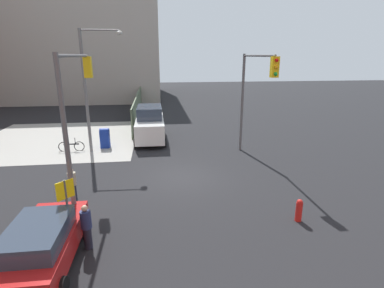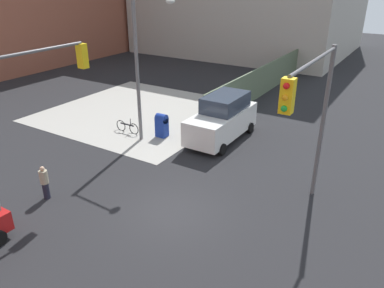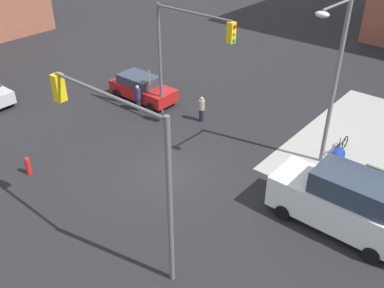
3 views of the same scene
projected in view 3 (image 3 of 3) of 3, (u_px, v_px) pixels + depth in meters
name	position (u px, v px, depth m)	size (l,w,h in m)	color
ground_plane	(166.00, 173.00, 20.51)	(120.00, 120.00, 0.00)	black
traffic_signal_nw_corner	(186.00, 45.00, 22.41)	(5.15, 0.36, 6.50)	#59595B
traffic_signal_se_corner	(121.00, 147.00, 13.83)	(5.51, 0.36, 6.50)	#59595B
street_lamp_corner	(333.00, 75.00, 18.75)	(0.56, 2.68, 8.00)	slate
warning_sign_two_way	(150.00, 84.00, 25.51)	(0.48, 0.48, 2.40)	#4C4C4C
mailbox_blue	(335.00, 162.00, 19.99)	(0.56, 0.64, 1.43)	navy
fire_hydrant	(28.00, 165.00, 20.25)	(0.26, 0.26, 0.94)	red
sedan_red	(142.00, 88.00, 26.90)	(4.41, 2.02, 1.62)	#B21919
van_white_delivery	(342.00, 201.00, 16.75)	(5.40, 2.32, 2.62)	white
pedestrian_crossing	(138.00, 98.00, 25.71)	(0.36, 0.36, 1.63)	navy
pedestrian_waiting	(202.00, 109.00, 24.58)	(0.36, 0.36, 1.54)	#9E937A
bicycle_leaning_on_fence	(341.00, 146.00, 21.97)	(0.05, 1.75, 0.97)	black
bicycle_at_crosswalk	(152.00, 89.00, 27.96)	(1.75, 0.05, 0.97)	black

